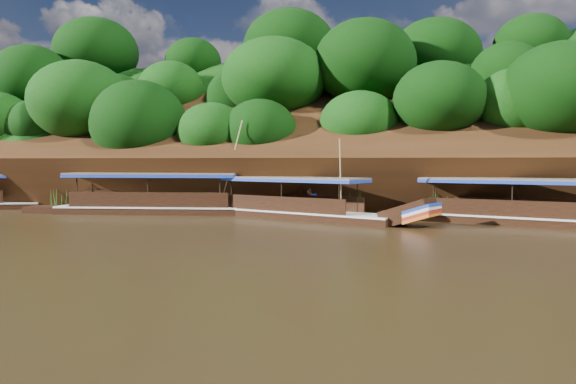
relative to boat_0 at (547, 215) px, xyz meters
name	(u,v)px	position (x,y,z in m)	size (l,w,h in m)	color
ground	(297,234)	(-12.59, -6.53, -0.58)	(160.00, 160.00, 0.00)	black
riverbank	(350,180)	(-12.60, 16.20, 1.31)	(120.00, 30.06, 19.40)	black
boat_0	(547,215)	(0.00, 0.00, 0.00)	(15.62, 7.08, 7.10)	black
boat_1	(312,210)	(-13.13, 0.41, 0.00)	(14.34, 7.75, 5.26)	black
boat_2	(180,205)	(-22.46, 2.13, 0.04)	(17.63, 4.52, 6.75)	black
reeds	(276,201)	(-16.05, 3.00, 0.34)	(50.27, 2.31, 2.12)	#2D5E17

